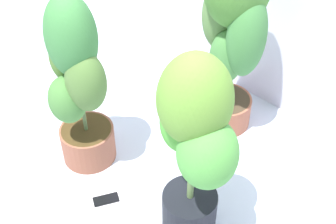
# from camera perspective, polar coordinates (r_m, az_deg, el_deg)

# --- Properties ---
(ground_plane) EXTENTS (8.00, 8.00, 0.00)m
(ground_plane) POSITION_cam_1_polar(r_m,az_deg,el_deg) (2.22, -2.16, -8.19)
(ground_plane) COLOR silver
(ground_plane) RESTS_ON ground
(potted_plant_front_left) EXTENTS (0.36, 0.32, 0.88)m
(potted_plant_front_left) POSITION_cam_1_polar(r_m,az_deg,el_deg) (2.03, -11.08, 3.75)
(potted_plant_front_left) COLOR brown
(potted_plant_front_left) RESTS_ON ground
(potted_plant_back_center) EXTENTS (0.40, 0.39, 1.00)m
(potted_plant_back_center) POSITION_cam_1_polar(r_m,az_deg,el_deg) (2.15, 8.06, 10.44)
(potted_plant_back_center) COLOR #98533B
(potted_plant_back_center) RESTS_ON ground
(potted_plant_front_right) EXTENTS (0.42, 0.35, 0.89)m
(potted_plant_front_right) POSITION_cam_1_polar(r_m,az_deg,el_deg) (1.64, 3.32, -3.63)
(potted_plant_front_right) COLOR black
(potted_plant_front_right) RESTS_ON ground
(cell_phone) EXTENTS (0.13, 0.16, 0.01)m
(cell_phone) POSITION_cam_1_polar(r_m,az_deg,el_deg) (2.15, -7.60, -10.62)
(cell_phone) COLOR white
(cell_phone) RESTS_ON ground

